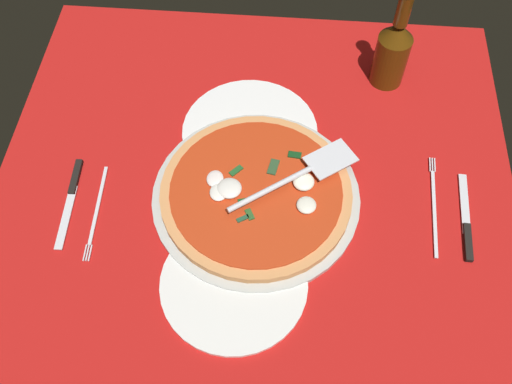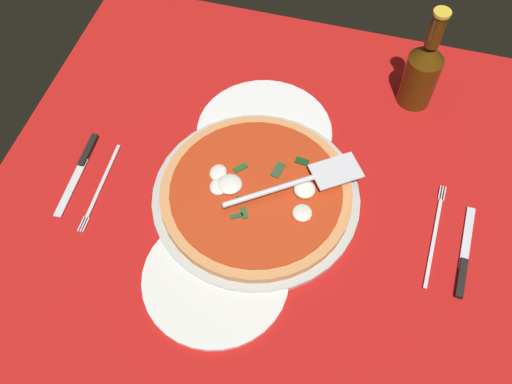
{
  "view_description": "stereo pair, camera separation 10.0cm",
  "coord_description": "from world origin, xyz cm",
  "px_view_note": "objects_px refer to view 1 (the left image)",
  "views": [
    {
      "loc": [
        -54.0,
        -5.0,
        87.0
      ],
      "look_at": [
        -0.73,
        -0.66,
        2.41
      ],
      "focal_mm": 40.1,
      "sensor_mm": 36.0,
      "label": 1
    },
    {
      "loc": [
        -52.26,
        -14.84,
        87.0
      ],
      "look_at": [
        -0.73,
        -0.66,
        2.41
      ],
      "focal_mm": 40.1,
      "sensor_mm": 36.0,
      "label": 2
    }
  ],
  "objects_px": {
    "dinner_plate_left": "(234,284)",
    "pizza": "(256,192)",
    "place_setting_near": "(450,216)",
    "place_setting_far": "(84,204)",
    "pizza_server": "(299,175)",
    "beer_bottle": "(393,50)",
    "dinner_plate_right": "(250,132)"
  },
  "relations": [
    {
      "from": "dinner_plate_right",
      "to": "dinner_plate_left",
      "type": "bearing_deg",
      "value": -179.76
    },
    {
      "from": "beer_bottle",
      "to": "place_setting_near",
      "type": "bearing_deg",
      "value": -162.37
    },
    {
      "from": "dinner_plate_left",
      "to": "pizza",
      "type": "distance_m",
      "value": 0.17
    },
    {
      "from": "pizza",
      "to": "pizza_server",
      "type": "relative_size",
      "value": 1.51
    },
    {
      "from": "dinner_plate_left",
      "to": "pizza",
      "type": "height_order",
      "value": "pizza"
    },
    {
      "from": "pizza",
      "to": "place_setting_near",
      "type": "xyz_separation_m",
      "value": [
        -0.01,
        -0.34,
        -0.02
      ]
    },
    {
      "from": "dinner_plate_right",
      "to": "place_setting_far",
      "type": "distance_m",
      "value": 0.33
    },
    {
      "from": "pizza",
      "to": "dinner_plate_left",
      "type": "bearing_deg",
      "value": 172.26
    },
    {
      "from": "place_setting_far",
      "to": "pizza",
      "type": "bearing_deg",
      "value": 94.72
    },
    {
      "from": "pizza",
      "to": "place_setting_far",
      "type": "distance_m",
      "value": 0.31
    },
    {
      "from": "dinner_plate_left",
      "to": "place_setting_far",
      "type": "height_order",
      "value": "place_setting_far"
    },
    {
      "from": "dinner_plate_left",
      "to": "beer_bottle",
      "type": "bearing_deg",
      "value": -29.0
    },
    {
      "from": "dinner_plate_left",
      "to": "pizza",
      "type": "xyz_separation_m",
      "value": [
        0.17,
        -0.02,
        0.02
      ]
    },
    {
      "from": "pizza",
      "to": "place_setting_near",
      "type": "bearing_deg",
      "value": -91.69
    },
    {
      "from": "pizza",
      "to": "place_setting_far",
      "type": "xyz_separation_m",
      "value": [
        -0.04,
        0.3,
        -0.02
      ]
    },
    {
      "from": "pizza_server",
      "to": "place_setting_near",
      "type": "height_order",
      "value": "pizza_server"
    },
    {
      "from": "dinner_plate_left",
      "to": "pizza_server",
      "type": "bearing_deg",
      "value": -26.17
    },
    {
      "from": "place_setting_near",
      "to": "beer_bottle",
      "type": "xyz_separation_m",
      "value": [
        0.32,
        0.1,
        0.08
      ]
    },
    {
      "from": "place_setting_far",
      "to": "beer_bottle",
      "type": "distance_m",
      "value": 0.65
    },
    {
      "from": "pizza_server",
      "to": "beer_bottle",
      "type": "relative_size",
      "value": 1.01
    },
    {
      "from": "beer_bottle",
      "to": "pizza",
      "type": "bearing_deg",
      "value": 141.98
    },
    {
      "from": "pizza_server",
      "to": "place_setting_near",
      "type": "relative_size",
      "value": 1.04
    },
    {
      "from": "pizza_server",
      "to": "place_setting_near",
      "type": "xyz_separation_m",
      "value": [
        -0.04,
        -0.27,
        -0.04
      ]
    },
    {
      "from": "dinner_plate_right",
      "to": "beer_bottle",
      "type": "xyz_separation_m",
      "value": [
        0.16,
        -0.26,
        0.08
      ]
    },
    {
      "from": "pizza_server",
      "to": "pizza",
      "type": "bearing_deg",
      "value": 163.88
    },
    {
      "from": "pizza",
      "to": "beer_bottle",
      "type": "bearing_deg",
      "value": -38.02
    },
    {
      "from": "dinner_plate_left",
      "to": "place_setting_near",
      "type": "bearing_deg",
      "value": -66.64
    },
    {
      "from": "dinner_plate_left",
      "to": "pizza",
      "type": "relative_size",
      "value": 0.71
    },
    {
      "from": "dinner_plate_left",
      "to": "dinner_plate_right",
      "type": "bearing_deg",
      "value": 0.24
    },
    {
      "from": "dinner_plate_left",
      "to": "place_setting_near",
      "type": "xyz_separation_m",
      "value": [
        0.16,
        -0.36,
        -0.0
      ]
    },
    {
      "from": "place_setting_far",
      "to": "pizza_server",
      "type": "bearing_deg",
      "value": 97.19
    },
    {
      "from": "place_setting_near",
      "to": "place_setting_far",
      "type": "height_order",
      "value": "same"
    }
  ]
}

